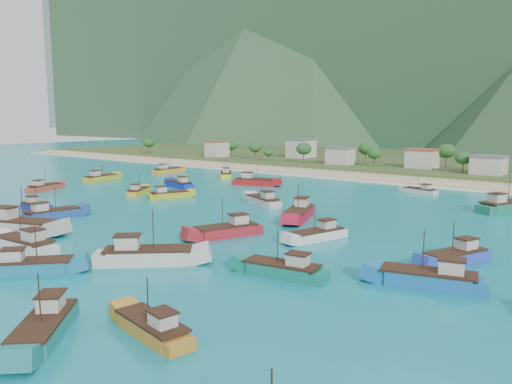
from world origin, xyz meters
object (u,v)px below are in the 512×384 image
Objects in this scene: boat_33 at (283,271)px; boat_19 at (180,185)px; boat_24 at (430,280)px; boat_26 at (168,171)px; boat_21 at (318,235)px; boat_25 at (45,328)px; boat_30 at (456,258)px; boat_0 at (36,208)px; boat_8 at (263,201)px; boat_29 at (299,214)px; boat_13 at (153,329)px; boat_23 at (138,192)px; boat_12 at (226,175)px; boat_5 at (504,207)px; boat_11 at (25,245)px; boat_32 at (101,178)px; boat_17 at (51,215)px; boat_1 at (254,182)px; boat_28 at (30,267)px; boat_9 at (420,191)px; boat_10 at (18,227)px; boat_20 at (44,188)px; boat_31 at (227,231)px; boat_6 at (146,257)px.

boat_19 is at bearing 46.86° from boat_33.
boat_24 reaches higher than boat_26.
boat_33 is (6.20, -17.79, 0.04)m from boat_21.
boat_25 is 48.35m from boat_30.
boat_0 is 58.61m from boat_21.
boat_8 is 15.90m from boat_29.
boat_19 is (-66.09, 64.11, 0.13)m from boat_13.
boat_23 is at bearing 62.43° from boat_13.
boat_12 is 22.88m from boat_26.
boat_23 is (-74.51, -30.81, -0.36)m from boat_5.
boat_5 is 1.13× the size of boat_11.
boat_8 is 62.34m from boat_32.
boat_17 is 1.01× the size of boat_26.
boat_19 is at bearing -56.24° from boat_1.
boat_21 is (-6.91, 37.74, 0.07)m from boat_13.
boat_17 reaches higher than boat_13.
boat_23 is (7.02, -39.42, -0.15)m from boat_12.
boat_32 is at bearing 116.28° from boat_19.
boat_28 is (39.89, -47.29, 0.11)m from boat_23.
boat_0 is at bearing 30.18° from boat_21.
boat_9 is 0.92× the size of boat_25.
boat_9 is 89.13m from boat_32.
boat_32 is at bearing 67.74° from boat_13.
boat_1 is 63.12m from boat_5.
boat_5 is 86.74m from boat_17.
boat_10 is 1.26× the size of boat_32.
boat_20 is at bearing -58.39° from boat_1.
boat_0 is 78.40m from boat_30.
boat_9 is at bearing -130.68° from boat_25.
boat_19 is 50.39m from boat_29.
boat_21 is at bearing 20.16° from boat_13.
boat_1 is at bearing -155.03° from boat_5.
boat_1 is 60.07m from boat_31.
boat_1 is 20.34m from boat_19.
boat_6 is 26.55m from boat_21.
boat_6 is 76.05m from boat_20.
boat_32 is (-30.68, 35.90, 0.17)m from boat_0.
boat_21 reaches higher than boat_23.
boat_11 is at bearing -47.90° from boat_20.
boat_6 is 1.07× the size of boat_19.
boat_6 is at bearing 62.14° from boat_13.
boat_12 is 1.04× the size of boat_28.
boat_19 is 1.12× the size of boat_28.
boat_6 is at bearing -42.00° from boat_26.
boat_19 is 34.18m from boat_20.
boat_25 reaches higher than boat_33.
boat_0 is at bearing -145.04° from boat_6.
boat_8 is 68.52m from boat_26.
boat_32 is (-87.45, 21.34, 0.11)m from boat_21.
boat_20 is 1.04× the size of boat_28.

